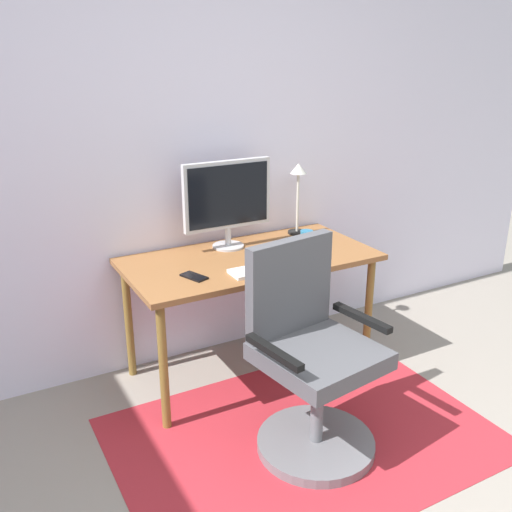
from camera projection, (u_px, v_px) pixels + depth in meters
wall_back at (150, 142)px, 3.08m from camera, size 6.00×0.10×2.60m
area_rug at (304, 436)px, 2.78m from camera, size 1.78×1.26×0.01m
desk at (250, 268)px, 3.15m from camera, size 1.36×0.68×0.70m
monitor at (227, 198)px, 3.18m from camera, size 0.52×0.18×0.50m
keyboard at (270, 268)px, 2.94m from camera, size 0.43×0.13×0.02m
computer_mouse at (322, 254)px, 3.11m from camera, size 0.06×0.10×0.03m
coffee_cup at (307, 239)px, 3.26m from camera, size 0.07×0.07×0.10m
cell_phone at (195, 276)px, 2.84m from camera, size 0.11×0.15×0.01m
desk_lamp at (298, 186)px, 3.41m from camera, size 0.11×0.11×0.43m
office_chair at (311, 368)px, 2.60m from camera, size 0.61×0.55×0.98m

